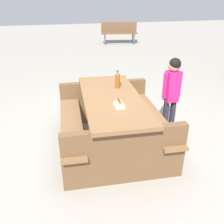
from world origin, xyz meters
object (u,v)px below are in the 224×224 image
at_px(picnic_table, 112,117).
at_px(hotdog_tray, 119,104).
at_px(park_bench_far, 119,32).
at_px(soda_bottle, 117,80).
at_px(child_in_coat, 172,87).

relative_size(picnic_table, hotdog_tray, 10.16).
distance_m(hotdog_tray, park_bench_far, 8.14).
height_order(soda_bottle, park_bench_far, soda_bottle).
distance_m(child_in_coat, park_bench_far, 7.48).
relative_size(soda_bottle, hotdog_tray, 1.41).
bearing_deg(hotdog_tray, picnic_table, -177.30).
xyz_separation_m(picnic_table, hotdog_tray, (0.31, 0.01, 0.34)).
xyz_separation_m(soda_bottle, hotdog_tray, (0.64, -0.14, -0.09)).
bearing_deg(picnic_table, child_in_coat, 99.76).
height_order(picnic_table, park_bench_far, park_bench_far).
bearing_deg(park_bench_far, child_in_coat, -8.73).
bearing_deg(soda_bottle, hotdog_tray, -12.52).
xyz_separation_m(hotdog_tray, park_bench_far, (-7.87, 2.06, -0.33)).
distance_m(soda_bottle, hotdog_tray, 0.66).
height_order(picnic_table, child_in_coat, child_in_coat).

